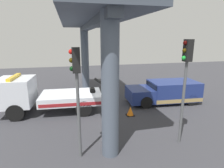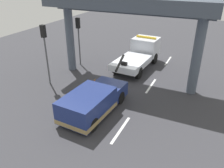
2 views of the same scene
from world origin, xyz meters
name	(u,v)px [view 2 (image 2 of 2)]	position (x,y,z in m)	size (l,w,h in m)	color
ground_plane	(124,81)	(0.00, 0.00, -0.05)	(60.00, 40.00, 0.10)	#38383D
lane_stripe_west	(121,130)	(-6.00, -2.26, 0.00)	(2.60, 0.16, 0.01)	silver
lane_stripe_mid	(151,86)	(0.00, -2.26, 0.00)	(2.60, 0.16, 0.01)	silver
lane_stripe_east	(168,61)	(6.00, -2.26, 0.00)	(2.60, 0.16, 0.01)	silver
tow_truck_white	(140,53)	(3.64, -0.05, 1.20)	(7.31, 2.76, 2.46)	silver
towed_van_green	(93,102)	(-5.14, 0.00, 0.78)	(5.32, 2.50, 1.58)	navy
overpass_structure	(127,8)	(0.28, 0.00, 5.67)	(3.60, 12.41, 6.50)	#4C5666
traffic_light_near	(45,42)	(-2.98, 5.11, 3.36)	(0.39, 0.32, 4.63)	#515456
traffic_light_far	(78,31)	(1.52, 5.11, 3.17)	(0.39, 0.32, 4.35)	#515456
traffic_cone_orange	(95,82)	(-1.78, 1.73, 0.27)	(0.48, 0.48, 0.57)	orange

